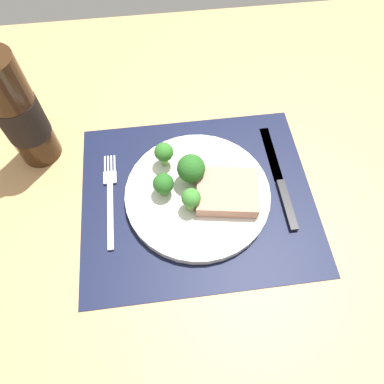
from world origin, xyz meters
TOP-DOWN VIEW (x-y plane):
  - ground_plane at (0.00, 0.00)cm, footprint 140.00×110.00cm
  - placemat at (0.00, 0.00)cm, footprint 41.53×35.54cm
  - plate at (0.00, 0.00)cm, footprint 25.76×25.76cm
  - steak at (4.92, -1.40)cm, footprint 11.72×10.34cm
  - broccoli_center at (-0.84, 2.54)cm, footprint 4.92×4.92cm
  - broccoli_front_edge at (-5.17, 6.77)cm, footprint 3.45×3.45cm
  - broccoli_back_left at (-5.82, 0.65)cm, footprint 3.64×3.64cm
  - broccoli_near_fork at (-1.53, -2.95)cm, footprint 3.25×3.25cm
  - fork at (-15.60, 1.42)cm, footprint 2.40×19.20cm
  - knife at (15.47, 0.53)cm, footprint 1.80×23.00cm
  - wine_bottle at (-28.72, 13.69)cm, footprint 7.58×7.58cm

SIDE VIEW (x-z plane):
  - ground_plane at x=0.00cm, z-range -3.00..0.00cm
  - placemat at x=0.00cm, z-range 0.00..0.30cm
  - fork at x=-15.60cm, z-range 0.30..0.80cm
  - knife at x=15.47cm, z-range 0.20..1.00cm
  - plate at x=0.00cm, z-range 0.30..1.90cm
  - steak at x=4.92cm, z-range 1.90..4.42cm
  - broccoli_back_left at x=-5.82cm, z-range 2.28..6.97cm
  - broccoli_near_fork at x=-1.53cm, z-range 2.41..7.44cm
  - broccoli_front_edge at x=-5.17cm, z-range 2.59..7.79cm
  - broccoli_center at x=-0.84cm, z-range 2.47..8.74cm
  - wine_bottle at x=-28.72cm, z-range -4.35..27.32cm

